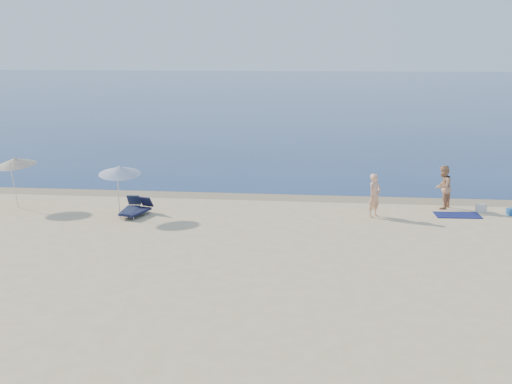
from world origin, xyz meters
TOP-DOWN VIEW (x-y plane):
  - sea at (0.00, 100.00)m, footprint 240.00×160.00m
  - wet_sand_strip at (0.00, 19.40)m, footprint 240.00×1.60m
  - person_left at (1.68, 16.21)m, footprint 0.78×0.80m
  - person_right at (4.80, 18.03)m, footprint 1.09×1.18m
  - beach_towel at (5.27, 16.82)m, footprint 1.93×1.14m
  - white_bag at (6.39, 17.56)m, footprint 0.47×0.43m
  - blue_cooler at (7.61, 17.18)m, footprint 0.50×0.42m
  - umbrella_near at (-9.01, 15.16)m, footprint 2.18×2.19m
  - umbrella_far at (-14.12, 16.17)m, footprint 2.37×2.38m
  - lounger_left at (-8.28, 15.23)m, footprint 0.99×1.74m
  - lounger_right at (-8.68, 15.38)m, footprint 0.61×1.71m

SIDE VIEW (x-z plane):
  - wet_sand_strip at x=0.00m, z-range 0.00..0.00m
  - sea at x=0.00m, z-range 0.00..0.01m
  - beach_towel at x=5.27m, z-range 0.00..0.03m
  - blue_cooler at x=7.61m, z-range 0.00..0.30m
  - white_bag at x=6.39m, z-range 0.00..0.33m
  - lounger_left at x=-8.28m, z-range -0.10..0.63m
  - lounger_right at x=-8.68m, z-range -0.10..0.64m
  - person_left at x=1.68m, z-range 0.00..1.85m
  - person_right at x=4.80m, z-range 0.00..1.94m
  - umbrella_near at x=-9.01m, z-range 0.83..3.13m
  - umbrella_far at x=-14.12m, z-range 0.87..3.27m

